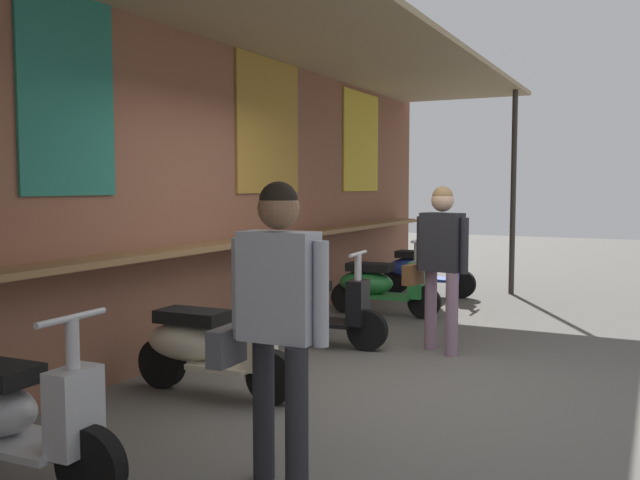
{
  "coord_description": "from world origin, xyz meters",
  "views": [
    {
      "loc": [
        -5.26,
        -2.04,
        1.61
      ],
      "look_at": [
        0.84,
        0.96,
        1.08
      ],
      "focal_mm": 39.0,
      "sensor_mm": 36.0,
      "label": 1
    }
  ],
  "objects_px": {
    "scooter_silver": "(6,414)",
    "scooter_green": "(379,284)",
    "scooter_cream": "(206,345)",
    "shopper_with_handbag": "(276,306)",
    "scooter_blue": "(423,269)",
    "shopper_passing": "(440,253)",
    "scooter_black": "(312,307)"
  },
  "relations": [
    {
      "from": "scooter_cream",
      "to": "scooter_green",
      "type": "height_order",
      "value": "same"
    },
    {
      "from": "scooter_green",
      "to": "shopper_with_handbag",
      "type": "xyz_separation_m",
      "value": [
        -4.9,
        -1.34,
        0.6
      ]
    },
    {
      "from": "shopper_with_handbag",
      "to": "shopper_passing",
      "type": "distance_m",
      "value": 3.37
    },
    {
      "from": "shopper_passing",
      "to": "scooter_black",
      "type": "bearing_deg",
      "value": -62.85
    },
    {
      "from": "scooter_silver",
      "to": "shopper_passing",
      "type": "distance_m",
      "value": 4.18
    },
    {
      "from": "scooter_silver",
      "to": "scooter_black",
      "type": "relative_size",
      "value": 1.0
    },
    {
      "from": "scooter_silver",
      "to": "scooter_blue",
      "type": "bearing_deg",
      "value": 88.16
    },
    {
      "from": "scooter_green",
      "to": "scooter_cream",
      "type": "bearing_deg",
      "value": -93.65
    },
    {
      "from": "scooter_cream",
      "to": "shopper_with_handbag",
      "type": "xyz_separation_m",
      "value": [
        -1.24,
        -1.34,
        0.6
      ]
    },
    {
      "from": "scooter_green",
      "to": "scooter_blue",
      "type": "xyz_separation_m",
      "value": [
        1.78,
        0.0,
        0.0
      ]
    },
    {
      "from": "scooter_blue",
      "to": "shopper_with_handbag",
      "type": "bearing_deg",
      "value": -79.14
    },
    {
      "from": "scooter_green",
      "to": "scooter_silver",
      "type": "bearing_deg",
      "value": -93.65
    },
    {
      "from": "shopper_passing",
      "to": "scooter_green",
      "type": "bearing_deg",
      "value": -127.68
    },
    {
      "from": "shopper_with_handbag",
      "to": "shopper_passing",
      "type": "bearing_deg",
      "value": -179.15
    },
    {
      "from": "scooter_cream",
      "to": "shopper_with_handbag",
      "type": "relative_size",
      "value": 0.86
    },
    {
      "from": "scooter_black",
      "to": "scooter_cream",
      "type": "bearing_deg",
      "value": -94.37
    },
    {
      "from": "scooter_cream",
      "to": "scooter_blue",
      "type": "height_order",
      "value": "same"
    },
    {
      "from": "scooter_silver",
      "to": "scooter_green",
      "type": "relative_size",
      "value": 1.0
    },
    {
      "from": "scooter_cream",
      "to": "scooter_blue",
      "type": "bearing_deg",
      "value": 88.54
    },
    {
      "from": "shopper_with_handbag",
      "to": "scooter_black",
      "type": "bearing_deg",
      "value": -157.46
    },
    {
      "from": "scooter_silver",
      "to": "scooter_cream",
      "type": "distance_m",
      "value": 1.82
    },
    {
      "from": "scooter_blue",
      "to": "shopper_passing",
      "type": "height_order",
      "value": "shopper_passing"
    },
    {
      "from": "scooter_black",
      "to": "scooter_green",
      "type": "relative_size",
      "value": 1.0
    },
    {
      "from": "scooter_silver",
      "to": "scooter_green",
      "type": "xyz_separation_m",
      "value": [
        5.48,
        -0.0,
        0.0
      ]
    },
    {
      "from": "scooter_cream",
      "to": "scooter_green",
      "type": "distance_m",
      "value": 3.66
    },
    {
      "from": "scooter_black",
      "to": "shopper_with_handbag",
      "type": "height_order",
      "value": "shopper_with_handbag"
    },
    {
      "from": "scooter_silver",
      "to": "shopper_with_handbag",
      "type": "height_order",
      "value": "shopper_with_handbag"
    },
    {
      "from": "scooter_cream",
      "to": "shopper_passing",
      "type": "height_order",
      "value": "shopper_passing"
    },
    {
      "from": "scooter_cream",
      "to": "shopper_passing",
      "type": "relative_size",
      "value": 0.87
    },
    {
      "from": "scooter_silver",
      "to": "scooter_blue",
      "type": "xyz_separation_m",
      "value": [
        7.26,
        0.0,
        0.0
      ]
    },
    {
      "from": "scooter_silver",
      "to": "shopper_with_handbag",
      "type": "distance_m",
      "value": 1.58
    },
    {
      "from": "shopper_with_handbag",
      "to": "scooter_blue",
      "type": "bearing_deg",
      "value": -169.69
    }
  ]
}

